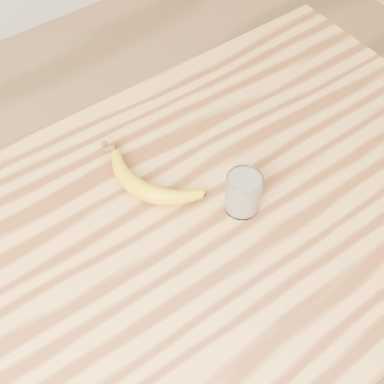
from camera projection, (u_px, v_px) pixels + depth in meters
room at (237, 6)px, 0.67m from camera, size 4.04×4.04×2.70m
table at (218, 246)px, 1.13m from camera, size 1.20×0.80×0.90m
smoothie_glass at (243, 193)px, 1.00m from camera, size 0.07×0.07×0.09m
banana at (142, 191)px, 1.03m from camera, size 0.22×0.32×0.04m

